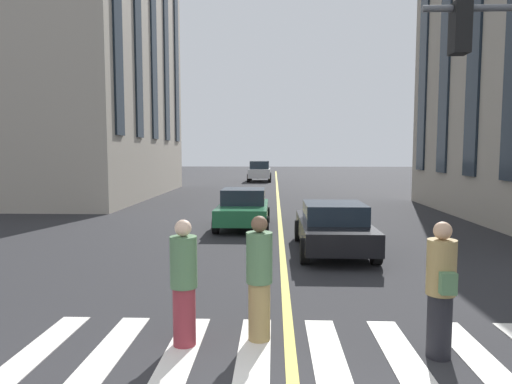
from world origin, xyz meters
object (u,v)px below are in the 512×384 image
(car_green_near, at_px, (243,208))
(car_black_parked_a, at_px, (333,227))
(car_silver_oncoming, at_px, (260,171))
(pedestrian_far, at_px, (184,283))
(pedestrian_companion, at_px, (441,290))
(pedestrian_near, at_px, (259,278))

(car_green_near, height_order, car_black_parked_a, car_green_near)
(car_silver_oncoming, relative_size, pedestrian_far, 2.60)
(pedestrian_companion, xyz_separation_m, pedestrian_far, (0.24, 3.48, -0.02))
(pedestrian_near, bearing_deg, pedestrian_far, 102.24)
(car_silver_oncoming, relative_size, car_green_near, 1.21)
(car_silver_oncoming, bearing_deg, car_black_parked_a, -174.31)
(pedestrian_far, bearing_deg, car_green_near, -0.84)
(pedestrian_near, distance_m, pedestrian_far, 1.08)
(car_silver_oncoming, bearing_deg, pedestrian_far, -179.87)
(pedestrian_far, bearing_deg, car_silver_oncoming, 0.13)
(car_silver_oncoming, height_order, car_green_near, car_silver_oncoming)
(pedestrian_near, xyz_separation_m, pedestrian_far, (-0.23, 1.06, -0.02))
(pedestrian_near, xyz_separation_m, pedestrian_companion, (-0.47, -2.42, 0.01))
(pedestrian_companion, distance_m, pedestrian_far, 3.49)
(pedestrian_near, bearing_deg, car_silver_oncoming, 1.82)
(car_black_parked_a, bearing_deg, pedestrian_far, 155.04)
(pedestrian_near, bearing_deg, car_green_near, 5.19)
(car_green_near, relative_size, car_black_parked_a, 0.89)
(car_green_near, distance_m, pedestrian_near, 10.01)
(car_black_parked_a, height_order, pedestrian_near, pedestrian_near)
(car_black_parked_a, xyz_separation_m, pedestrian_companion, (-6.44, -0.59, 0.23))
(car_black_parked_a, relative_size, pedestrian_companion, 2.39)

